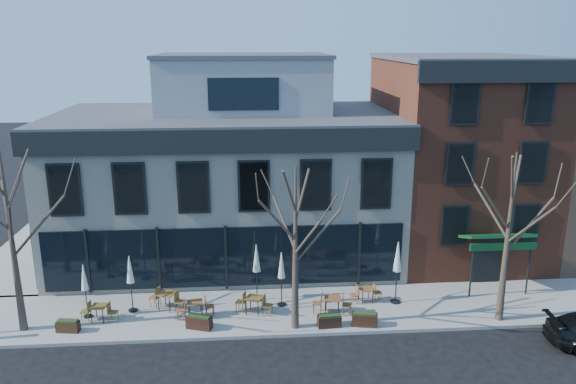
{
  "coord_description": "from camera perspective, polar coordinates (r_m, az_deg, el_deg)",
  "views": [
    {
      "loc": [
        1.03,
        -25.4,
        12.1
      ],
      "look_at": [
        3.16,
        2.0,
        4.52
      ],
      "focal_mm": 35.0,
      "sensor_mm": 36.0,
      "label": 1
    }
  ],
  "objects": [
    {
      "name": "planter_1",
      "position": [
        24.73,
        -9.01,
        -12.89
      ],
      "size": [
        1.16,
        0.76,
        0.61
      ],
      "color": "black",
      "rests_on": "sidewalk_front"
    },
    {
      "name": "umbrella_3",
      "position": [
        25.71,
        -0.67,
        -7.74
      ],
      "size": [
        0.42,
        0.42,
        2.61
      ],
      "color": "black",
      "rests_on": "sidewalk_front"
    },
    {
      "name": "cafe_set_1",
      "position": [
        26.52,
        -12.16,
        -10.57
      ],
      "size": [
        1.81,
        1.15,
        0.95
      ],
      "color": "brown",
      "rests_on": "sidewalk_front"
    },
    {
      "name": "umbrella_2",
      "position": [
        26.18,
        -3.22,
        -7.03
      ],
      "size": [
        0.45,
        0.45,
        2.78
      ],
      "color": "black",
      "rests_on": "sidewalk_front"
    },
    {
      "name": "umbrella_0",
      "position": [
        26.25,
        -19.99,
        -8.44
      ],
      "size": [
        0.4,
        0.4,
        2.47
      ],
      "color": "black",
      "rests_on": "sidewalk_front"
    },
    {
      "name": "tree_corner",
      "position": [
        25.4,
        -26.26,
        -4.25
      ],
      "size": [
        3.93,
        3.98,
        7.92
      ],
      "color": "#382B21",
      "rests_on": "sidewalk_front"
    },
    {
      "name": "planter_3",
      "position": [
        24.87,
        7.79,
        -12.67
      ],
      "size": [
        1.15,
        0.63,
        0.61
      ],
      "color": "#311C10",
      "rests_on": "sidewalk_front"
    },
    {
      "name": "corner_building",
      "position": [
        31.36,
        -6.06,
        1.73
      ],
      "size": [
        18.39,
        10.39,
        11.1
      ],
      "color": "silver",
      "rests_on": "ground"
    },
    {
      "name": "cafe_set_2",
      "position": [
        25.57,
        -9.39,
        -11.51
      ],
      "size": [
        1.74,
        0.8,
        0.89
      ],
      "color": "brown",
      "rests_on": "sidewalk_front"
    },
    {
      "name": "sidewalk_side",
      "position": [
        35.8,
        -24.32,
        -5.64
      ],
      "size": [
        4.5,
        12.0,
        0.15
      ],
      "primitive_type": "cube",
      "color": "gray",
      "rests_on": "ground"
    },
    {
      "name": "tree_mid",
      "position": [
        23.13,
        0.78,
        -5.63
      ],
      "size": [
        3.5,
        3.55,
        7.04
      ],
      "color": "#382B21",
      "rests_on": "sidewalk_front"
    },
    {
      "name": "cafe_set_0",
      "position": [
        26.29,
        -18.62,
        -11.4
      ],
      "size": [
        1.69,
        0.76,
        0.87
      ],
      "color": "brown",
      "rests_on": "sidewalk_front"
    },
    {
      "name": "sidewalk_front",
      "position": [
        26.27,
        0.92,
        -11.82
      ],
      "size": [
        33.5,
        4.7,
        0.15
      ],
      "primitive_type": "cube",
      "color": "gray",
      "rests_on": "ground"
    },
    {
      "name": "red_brick_building",
      "position": [
        33.29,
        16.77,
        3.56
      ],
      "size": [
        8.2,
        11.78,
        11.18
      ],
      "color": "brown",
      "rests_on": "ground"
    },
    {
      "name": "cafe_set_4",
      "position": [
        25.62,
        4.51,
        -11.22
      ],
      "size": [
        1.83,
        0.84,
        0.94
      ],
      "color": "brown",
      "rests_on": "sidewalk_front"
    },
    {
      "name": "umbrella_1",
      "position": [
        26.13,
        -15.75,
        -7.89
      ],
      "size": [
        0.42,
        0.42,
        2.65
      ],
      "color": "black",
      "rests_on": "sidewalk_front"
    },
    {
      "name": "cafe_set_3",
      "position": [
        25.64,
        -3.46,
        -11.2
      ],
      "size": [
        1.78,
        1.03,
        0.92
      ],
      "color": "brown",
      "rests_on": "sidewalk_front"
    },
    {
      "name": "umbrella_4",
      "position": [
        26.33,
        11.06,
        -6.8
      ],
      "size": [
        0.48,
        0.48,
        3.0
      ],
      "color": "black",
      "rests_on": "sidewalk_front"
    },
    {
      "name": "tree_right",
      "position": [
        25.46,
        21.46,
        -4.2
      ],
      "size": [
        3.72,
        3.77,
        7.48
      ],
      "color": "#382B21",
      "rests_on": "sidewalk_front"
    },
    {
      "name": "planter_2",
      "position": [
        24.63,
        4.22,
        -12.91
      ],
      "size": [
        1.02,
        0.46,
        0.56
      ],
      "color": "black",
      "rests_on": "sidewalk_front"
    },
    {
      "name": "cafe_set_5",
      "position": [
        26.87,
        7.91,
        -10.15
      ],
      "size": [
        1.58,
        0.7,
        0.82
      ],
      "color": "brown",
      "rests_on": "sidewalk_front"
    },
    {
      "name": "planter_0",
      "position": [
        25.93,
        -21.45,
        -12.53
      ],
      "size": [
        0.99,
        0.51,
        0.53
      ],
      "color": "#322010",
      "rests_on": "sidewalk_front"
    },
    {
      "name": "ground",
      "position": [
        28.15,
        -6.2,
        -10.13
      ],
      "size": [
        120.0,
        120.0,
        0.0
      ],
      "primitive_type": "plane",
      "color": "black",
      "rests_on": "ground"
    }
  ]
}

